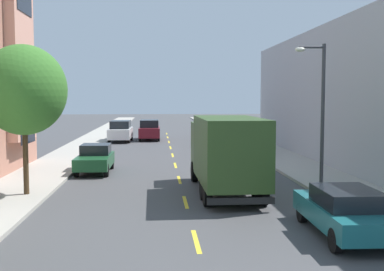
# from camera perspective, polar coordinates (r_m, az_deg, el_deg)

# --- Properties ---
(ground_plane) EXTENTS (160.00, 160.00, 0.00)m
(ground_plane) POSITION_cam_1_polar(r_m,az_deg,el_deg) (36.24, -2.53, -1.82)
(ground_plane) COLOR #424244
(sidewalk_left) EXTENTS (3.20, 120.00, 0.14)m
(sidewalk_left) POSITION_cam_1_polar(r_m,az_deg,el_deg) (34.75, -14.22, -2.11)
(sidewalk_left) COLOR #A39E93
(sidewalk_left) RESTS_ON ground_plane
(sidewalk_right) EXTENTS (3.20, 120.00, 0.14)m
(sidewalk_right) POSITION_cam_1_polar(r_m,az_deg,el_deg) (35.20, 9.21, -1.95)
(sidewalk_right) COLOR #A39E93
(sidewalk_right) RESTS_ON ground_plane
(lane_centerline_dashes) EXTENTS (0.14, 47.20, 0.01)m
(lane_centerline_dashes) POSITION_cam_1_polar(r_m,az_deg,el_deg) (30.78, -2.21, -2.95)
(lane_centerline_dashes) COLOR yellow
(lane_centerline_dashes) RESTS_ON ground_plane
(street_tree_second) EXTENTS (3.42, 3.42, 6.03)m
(street_tree_second) POSITION_cam_1_polar(r_m,az_deg,el_deg) (20.09, -19.69, 5.19)
(street_tree_second) COLOR #47331E
(street_tree_second) RESTS_ON sidewalk_left
(street_lamp) EXTENTS (1.35, 0.28, 6.22)m
(street_lamp) POSITION_cam_1_polar(r_m,az_deg,el_deg) (21.18, 15.13, 3.70)
(street_lamp) COLOR #38383D
(street_lamp) RESTS_ON sidewalk_right
(delivery_box_truck) EXTENTS (2.48, 7.43, 3.25)m
(delivery_box_truck) POSITION_cam_1_polar(r_m,az_deg,el_deg) (19.91, 4.11, -1.73)
(delivery_box_truck) COLOR #2D471E
(delivery_box_truck) RESTS_ON ground_plane
(parked_sedan_teal) EXTENTS (1.89, 4.54, 1.43)m
(parked_sedan_teal) POSITION_cam_1_polar(r_m,az_deg,el_deg) (14.66, 17.96, -8.65)
(parked_sedan_teal) COLOR #195B60
(parked_sedan_teal) RESTS_ON ground_plane
(parked_wagon_navy) EXTENTS (1.88, 4.72, 1.50)m
(parked_wagon_navy) POSITION_cam_1_polar(r_m,az_deg,el_deg) (48.08, 2.25, 0.73)
(parked_wagon_navy) COLOR navy
(parked_wagon_navy) RESTS_ON ground_plane
(parked_hatchback_forest) EXTENTS (1.76, 4.01, 1.50)m
(parked_hatchback_forest) POSITION_cam_1_polar(r_m,az_deg,el_deg) (26.10, -11.64, -2.75)
(parked_hatchback_forest) COLOR #194C28
(parked_hatchback_forest) RESTS_ON ground_plane
(parked_suv_white) EXTENTS (2.05, 4.84, 1.93)m
(parked_suv_white) POSITION_cam_1_polar(r_m,az_deg,el_deg) (43.96, -8.62, 0.56)
(parked_suv_white) COLOR silver
(parked_suv_white) RESTS_ON ground_plane
(parked_wagon_charcoal) EXTENTS (1.87, 4.72, 1.50)m
(parked_wagon_charcoal) POSITION_cam_1_polar(r_m,az_deg,el_deg) (40.71, 3.29, 0.02)
(parked_wagon_charcoal) COLOR #333338
(parked_wagon_charcoal) RESTS_ON ground_plane
(parked_hatchback_red) EXTENTS (1.77, 4.01, 1.50)m
(parked_hatchback_red) POSITION_cam_1_polar(r_m,az_deg,el_deg) (35.18, 4.76, -0.79)
(parked_hatchback_red) COLOR #AD1E1E
(parked_hatchback_red) RESTS_ON ground_plane
(moving_burgundy_sedan) EXTENTS (1.95, 4.80, 1.93)m
(moving_burgundy_sedan) POSITION_cam_1_polar(r_m,az_deg,el_deg) (45.33, -5.17, 0.71)
(moving_burgundy_sedan) COLOR maroon
(moving_burgundy_sedan) RESTS_ON ground_plane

